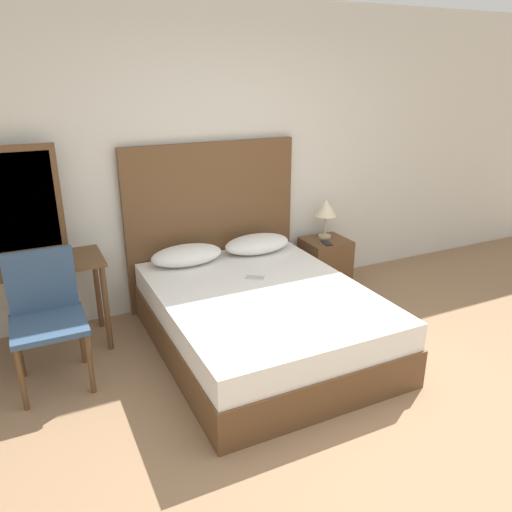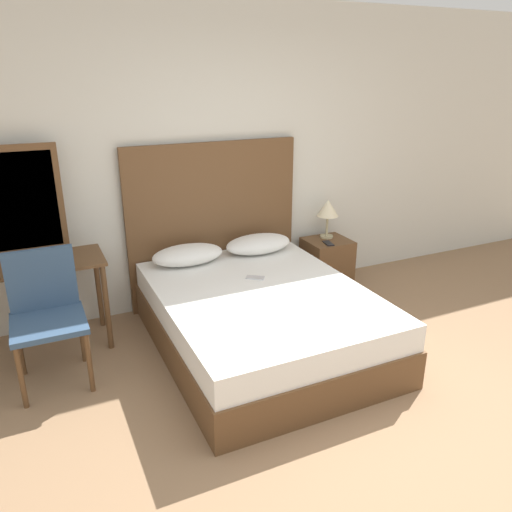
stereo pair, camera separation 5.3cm
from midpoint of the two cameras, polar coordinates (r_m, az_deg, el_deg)
The scene contains 13 objects.
ground_plane at distance 3.21m, azimuth 15.15°, elevation -21.40°, with size 16.00×16.00×0.00m, color #8C6B4C.
wall_back at distance 4.67m, azimuth -4.23°, elevation 11.10°, with size 10.00×0.06×2.70m.
bed at distance 4.00m, azimuth 0.25°, elevation -7.22°, with size 1.56×2.01×0.50m.
headboard at distance 4.68m, azimuth -5.31°, elevation 3.65°, with size 1.64×0.05×1.51m.
pillow_left at distance 4.41m, azimuth -8.25°, elevation 0.10°, with size 0.63×0.35×0.17m.
pillow_right at distance 4.65m, azimuth -0.20°, elevation 1.39°, with size 0.63×0.35×0.17m.
phone_on_bed at distance 4.10m, azimuth -0.50°, elevation -2.48°, with size 0.16×0.14×0.01m.
nightstand at distance 5.15m, azimuth 7.58°, elevation -0.80°, with size 0.43×0.40×0.51m.
table_lamp at distance 5.06m, azimuth 7.69°, elevation 5.34°, with size 0.22×0.22×0.39m.
phone_on_nightstand at distance 4.95m, azimuth 7.77°, elevation 1.49°, with size 0.10×0.16×0.01m.
vanity_desk at distance 4.16m, azimuth -24.49°, elevation -2.42°, with size 1.05×0.50×0.74m.
vanity_mirror at distance 4.22m, azimuth -25.73°, elevation 5.58°, with size 0.60×0.03×0.86m.
chair at distance 3.78m, azimuth -23.25°, elevation -5.67°, with size 0.49×0.49×0.95m.
Camera 1 is at (-1.73, -1.71, 2.11)m, focal length 35.00 mm.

